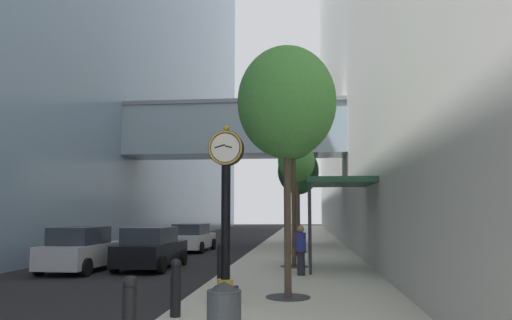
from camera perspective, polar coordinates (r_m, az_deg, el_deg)
ground_plane at (r=31.32m, az=0.46°, el=-10.29°), size 110.00×110.00×0.00m
sidewalk_right at (r=34.17m, az=5.55°, el=-9.80°), size 5.42×80.00×0.14m
street_clock at (r=11.42m, az=-3.63°, el=-5.21°), size 0.84×0.55×4.19m
bollard_nearest at (r=7.70m, az=-14.87°, el=-17.23°), size 0.22×0.22×1.15m
bollard_second at (r=10.12m, az=-9.55°, el=-14.64°), size 0.22×0.22×1.15m
bollard_fourth at (r=15.11m, az=-4.26°, el=-11.87°), size 0.22×0.22×1.15m
street_tree_near at (r=12.38m, az=3.68°, el=6.77°), size 2.53×2.53×6.36m
street_tree_mid_near at (r=18.98m, az=4.45°, el=3.68°), size 2.16×2.16×6.64m
street_tree_mid_far at (r=25.48m, az=4.84°, el=-0.24°), size 1.97×1.97×5.91m
street_tree_far at (r=32.09m, az=5.06°, el=-1.34°), size 2.74×2.74×6.39m
trash_bin at (r=7.59m, az=-3.84°, el=-18.07°), size 0.53×0.53×1.05m
pedestrian_walking at (r=16.27m, az=5.35°, el=-10.53°), size 0.52×0.49×1.64m
storefront_awning at (r=18.13m, az=9.78°, el=-2.80°), size 2.40×3.60×3.30m
car_silver_near at (r=19.49m, az=-20.15°, el=-10.04°), size 1.97×4.02×1.67m
car_white_mid at (r=27.73m, az=-7.67°, el=-9.18°), size 2.15×4.26×1.56m
car_black_far at (r=19.54m, az=-12.40°, el=-10.29°), size 2.07×4.19×1.64m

